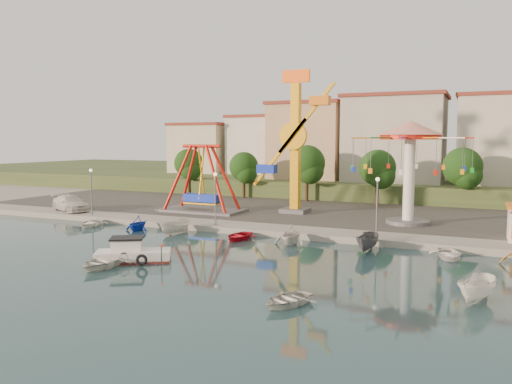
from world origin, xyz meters
The scene contains 32 objects.
ground centered at (0.00, 0.00, 0.00)m, with size 200.00×200.00×0.00m, color #142F38.
quay_deck centered at (0.00, 62.00, 0.30)m, with size 200.00×100.00×0.60m, color #9E998E.
asphalt_pad centered at (0.00, 30.00, 0.60)m, with size 90.00×28.00×0.01m, color #4C4944.
hill_terrace centered at (0.00, 67.00, 1.50)m, with size 200.00×60.00×3.00m, color #384C26.
pirate_ship_ride centered at (-14.11, 20.71, 4.39)m, with size 10.00×5.00×8.00m.
kamikaze_tower centered at (-3.30, 24.14, 8.49)m, with size 6.64×3.10×16.50m.
wave_swinger centered at (9.54, 21.61, 8.20)m, with size 11.60×11.60×10.40m.
lamp_post_0 centered at (-24.00, 13.00, 3.10)m, with size 0.14×0.14×5.00m, color #59595E.
lamp_post_1 centered at (-8.00, 13.00, 3.10)m, with size 0.14×0.14×5.00m, color #59595E.
lamp_post_2 centered at (8.00, 13.00, 3.10)m, with size 0.14×0.14×5.00m, color #59595E.
tree_0 centered at (-26.00, 36.98, 5.47)m, with size 4.60×4.60×7.19m.
tree_1 centered at (-16.00, 36.24, 5.20)m, with size 4.35×4.35×6.80m.
tree_2 centered at (-6.00, 35.81, 5.92)m, with size 5.02×5.02×7.85m.
tree_3 centered at (4.00, 34.36, 5.55)m, with size 4.68×4.68×7.32m.
tree_4 centered at (14.00, 37.35, 5.75)m, with size 4.86×4.86×7.60m.
building_0 centered at (-33.37, 46.06, 8.93)m, with size 9.26×9.53×11.87m, color beige.
building_1 centered at (-21.33, 51.38, 7.32)m, with size 12.33×9.01×8.63m, color silver.
building_2 centered at (-8.19, 51.96, 8.62)m, with size 11.95×9.28×11.23m, color tan.
building_3 centered at (5.60, 48.80, 7.60)m, with size 12.59×10.50×9.20m, color beige.
building_4 centered at (19.07, 52.20, 7.62)m, with size 10.75×9.23×9.24m, color beige.
cabin_motorboat centered at (-7.57, -0.80, 0.52)m, with size 5.76×4.64×1.93m.
rowboat_a centered at (-8.25, -3.20, 0.43)m, with size 2.96×4.14×0.86m, color silver.
rowboat_b centered at (6.68, -5.51, 0.35)m, with size 2.41×3.37×0.70m, color silver.
skiff centered at (16.18, -0.70, 0.74)m, with size 1.44×3.82×1.48m, color white.
van centered at (-28.89, 14.67, 1.53)m, with size 2.59×6.38×1.85m, color silver.
moored_boat_0 centered at (-21.26, 9.80, 0.39)m, with size 2.69×3.76×0.78m, color white.
moored_boat_1 centered at (-15.21, 9.80, 0.76)m, with size 2.48×2.87×1.51m, color #1438B4.
moored_boat_2 centered at (-10.72, 9.80, 0.72)m, with size 1.40×3.73×1.44m, color beige.
moored_boat_3 centered at (-3.87, 9.80, 0.37)m, with size 2.54×3.56×0.74m, color red.
moored_boat_4 centered at (1.20, 9.80, 0.87)m, with size 2.86×3.31×1.75m, color silver.
moored_boat_5 centered at (7.91, 9.80, 0.76)m, with size 1.49×3.96×1.53m, color #505054.
moored_boat_6 centered at (14.10, 9.80, 0.37)m, with size 2.57×3.60×0.75m, color white.
Camera 1 is at (16.04, -30.50, 9.00)m, focal length 35.00 mm.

